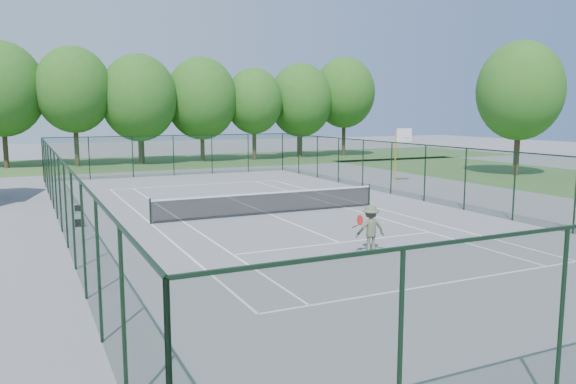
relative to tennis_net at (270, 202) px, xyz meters
The scene contains 12 objects.
ground 0.58m from the tennis_net, ahead, with size 140.00×140.00×0.00m, color gray.
grass_far 30.01m from the tennis_net, 90.00° to the left, with size 80.00×16.00×0.01m, color #456D32.
grass_side 24.34m from the tennis_net, ahead, with size 14.00×40.00×0.01m, color #456D32.
court_lines 0.57m from the tennis_net, ahead, with size 11.05×23.85×0.01m.
tennis_net is the anchor object (origin of this frame).
fence_enclosure 0.98m from the tennis_net, ahead, with size 18.05×36.05×3.02m.
tree_line_far 30.48m from the tennis_net, 90.00° to the left, with size 39.40×6.40×9.70m.
basketball_goal 14.97m from the tennis_net, 29.89° to the left, with size 1.20×1.43×3.65m.
tree_side 25.05m from the tennis_net, 16.84° to the left, with size 6.29×6.29×9.96m.
sports_bag_a 8.32m from the tennis_net, behind, with size 0.38×0.23×0.30m, color black.
sports_bag_b 9.28m from the tennis_net, 148.99° to the left, with size 0.34×0.21×0.27m, color black.
tennis_player 8.01m from the tennis_net, 88.37° to the right, with size 1.71×0.83×1.60m.
Camera 1 is at (-10.26, -23.59, 4.69)m, focal length 35.00 mm.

